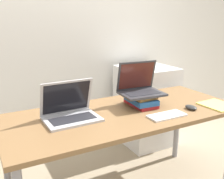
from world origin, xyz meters
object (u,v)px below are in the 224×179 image
object	(u,v)px
notepad	(218,105)
mouse	(191,107)
laptop_left	(70,112)
laptop_on_books	(140,87)
wireless_keyboard	(167,115)
book_stack	(141,100)
mini_fridge	(146,105)

from	to	relation	value
notepad	mouse	bearing A→B (deg)	170.61
laptop_left	laptop_on_books	xyz separation A→B (m)	(0.58, 0.02, 0.09)
wireless_keyboard	laptop_on_books	bearing A→B (deg)	95.57
mouse	notepad	size ratio (longest dim) A/B	0.40
mouse	laptop_on_books	bearing A→B (deg)	136.78
laptop_left	wireless_keyboard	distance (m)	0.67
laptop_on_books	book_stack	bearing A→B (deg)	-90.34
book_stack	wireless_keyboard	xyz separation A→B (m)	(0.03, -0.28, -0.04)
laptop_left	wireless_keyboard	bearing A→B (deg)	-24.48
book_stack	wireless_keyboard	size ratio (longest dim) A/B	1.04
laptop_left	notepad	size ratio (longest dim) A/B	1.46
wireless_keyboard	mouse	xyz separation A→B (m)	(0.25, 0.03, 0.01)
laptop_left	mouse	size ratio (longest dim) A/B	3.65
laptop_on_books	wireless_keyboard	size ratio (longest dim) A/B	1.24
notepad	mini_fridge	bearing A→B (deg)	87.58
notepad	book_stack	bearing A→B (deg)	151.27
laptop_on_books	wireless_keyboard	xyz separation A→B (m)	(0.03, -0.29, -0.14)
mouse	notepad	xyz separation A→B (m)	(0.24, -0.04, -0.01)
laptop_left	mouse	world-z (taller)	laptop_left
laptop_left	notepad	world-z (taller)	laptop_left
book_stack	mini_fridge	world-z (taller)	mini_fridge
laptop_left	laptop_on_books	bearing A→B (deg)	1.93
laptop_on_books	mouse	world-z (taller)	laptop_on_books
notepad	mini_fridge	size ratio (longest dim) A/B	0.28
laptop_left	mouse	bearing A→B (deg)	-15.99
mini_fridge	laptop_left	bearing A→B (deg)	-147.98
book_stack	notepad	bearing A→B (deg)	-28.73
book_stack	wireless_keyboard	distance (m)	0.28
mouse	wireless_keyboard	bearing A→B (deg)	-173.42
mini_fridge	mouse	bearing A→B (deg)	-106.41
laptop_left	notepad	bearing A→B (deg)	-14.58
notepad	mini_fridge	world-z (taller)	mini_fridge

